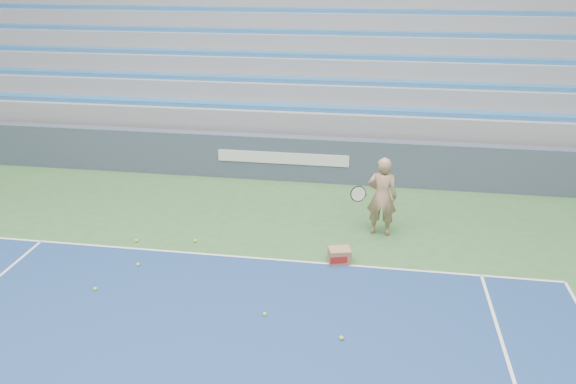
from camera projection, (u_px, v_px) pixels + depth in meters
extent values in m
cube|color=white|center=(249.00, 257.00, 10.27)|extent=(10.97, 0.05, 0.00)
cube|color=#3E4A5E|center=(284.00, 158.00, 13.70)|extent=(30.00, 0.30, 1.10)
cube|color=white|center=(283.00, 158.00, 13.54)|extent=(3.20, 0.02, 0.28)
cube|color=gray|center=(307.00, 111.00, 17.84)|extent=(30.00, 8.50, 1.10)
cube|color=gray|center=(307.00, 86.00, 17.53)|extent=(30.00, 8.50, 0.50)
cube|color=#316DB1|center=(288.00, 107.00, 13.89)|extent=(29.60, 0.42, 0.11)
cube|color=gray|center=(309.00, 67.00, 17.73)|extent=(30.00, 7.65, 0.50)
cube|color=#316DB1|center=(293.00, 80.00, 14.47)|extent=(29.60, 0.42, 0.11)
cube|color=gray|center=(311.00, 49.00, 17.92)|extent=(30.00, 6.80, 0.50)
cube|color=#316DB1|center=(298.00, 55.00, 15.05)|extent=(29.60, 0.42, 0.11)
cube|color=gray|center=(312.00, 31.00, 18.11)|extent=(30.00, 5.95, 0.50)
cube|color=#316DB1|center=(302.00, 32.00, 15.62)|extent=(29.60, 0.42, 0.11)
cube|color=gray|center=(314.00, 14.00, 18.30)|extent=(30.00, 5.10, 0.50)
cube|color=#316DB1|center=(306.00, 10.00, 16.20)|extent=(29.60, 0.42, 0.11)
imported|color=tan|center=(382.00, 197.00, 10.88)|extent=(0.62, 0.44, 1.60)
cylinder|color=black|center=(364.00, 193.00, 10.65)|extent=(0.12, 0.27, 0.08)
cylinder|color=beige|center=(358.00, 194.00, 10.37)|extent=(0.29, 0.16, 0.28)
torus|color=black|center=(358.00, 194.00, 10.37)|extent=(0.31, 0.18, 0.30)
cube|color=#99714A|center=(339.00, 256.00, 10.06)|extent=(0.45, 0.38, 0.29)
cube|color=#B21E19|center=(339.00, 260.00, 9.93)|extent=(0.30, 0.09, 0.13)
sphere|color=#BCE22E|center=(265.00, 314.00, 8.61)|extent=(0.07, 0.07, 0.07)
sphere|color=#BCE22E|center=(341.00, 338.00, 8.08)|extent=(0.07, 0.07, 0.07)
sphere|color=#BCE22E|center=(95.00, 289.00, 9.27)|extent=(0.07, 0.07, 0.07)
sphere|color=#BCE22E|center=(195.00, 241.00, 10.83)|extent=(0.07, 0.07, 0.07)
sphere|color=#BCE22E|center=(136.00, 241.00, 10.84)|extent=(0.07, 0.07, 0.07)
sphere|color=#BCE22E|center=(138.00, 265.00, 10.00)|extent=(0.07, 0.07, 0.07)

